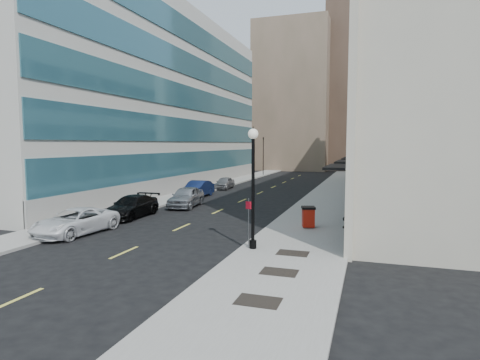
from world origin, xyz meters
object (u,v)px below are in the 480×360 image
Objects in this scene: lamppost at (253,177)px; urn_planter at (347,221)px; car_silver_sedan at (186,197)px; car_black_pickup at (131,207)px; car_blue_sedan at (197,189)px; car_grey_sedan at (224,183)px; car_white_van at (76,222)px; trash_bin at (308,216)px; sign_post at (249,215)px; traffic_signal at (263,140)px.

urn_planter is (3.95, 6.04, -2.93)m from lamppost.
car_black_pickup is at bearing -113.46° from car_silver_sedan.
lamppost reaches higher than car_blue_sedan.
car_blue_sedan is 1.19× the size of car_grey_sedan.
car_white_van is at bearing 177.95° from lamppost.
sign_post is (-2.12, -5.10, 0.82)m from trash_bin.
car_grey_sedan is 3.16× the size of trash_bin.
car_black_pickup is 18.43m from car_grey_sedan.
car_blue_sedan is at bearing 142.89° from urn_planter.
car_blue_sedan is at bearing -88.51° from traffic_signal.
car_silver_sedan is at bearing 127.86° from sign_post.
car_blue_sedan is 3.78× the size of trash_bin.
car_black_pickup is at bearing 150.72° from lamppost.
car_black_pickup is at bearing -179.30° from urn_planter.
trash_bin is 6.41m from lamppost.
lamppost is (8.85, -11.17, 2.69)m from car_silver_sedan.
lamppost reaches higher than sign_post.
lamppost is (10.45, -16.93, 2.74)m from car_blue_sedan.
lamppost is 8.06× the size of urn_planter.
car_black_pickup is 1.09× the size of car_blue_sedan.
sign_post is at bearing -70.03° from car_grey_sedan.
car_black_pickup is 12.29m from lamppost.
car_white_van is 0.90× the size of lamppost.
traffic_signal reaches higher than urn_planter.
car_grey_sedan is (-1.60, 13.12, -0.15)m from car_silver_sedan.
car_silver_sedan is at bearing 135.86° from trash_bin.
sign_post is at bearing 128.27° from lamppost.
car_grey_sedan is 1.70× the size of sign_post.
sign_post is (10.10, -5.42, 0.90)m from car_black_pickup.
traffic_signal reaches higher than lamppost.
traffic_signal is 45.38m from lamppost.
car_silver_sedan is 14.50m from lamppost.
trash_bin is at bearing -59.90° from car_grey_sedan.
car_silver_sedan is 5.98m from car_blue_sedan.
car_white_van is 10.82m from lamppost.
traffic_signal is 1.36× the size of car_black_pickup.
traffic_signal reaches higher than car_blue_sedan.
car_silver_sedan is 13.71m from sign_post.
trash_bin is (10.62, -5.63, -0.00)m from car_silver_sedan.
lamppost is (11.15, -43.93, -2.21)m from traffic_signal.
lamppost is at bearing -52.26° from sign_post.
car_blue_sedan is (0.00, 11.07, 0.03)m from car_black_pickup.
lamppost is (10.45, -5.86, 2.77)m from car_black_pickup.
trash_bin is at bearing 72.30° from lamppost.
sign_post is at bearing -76.05° from traffic_signal.
sign_post is at bearing -128.72° from trash_bin.
car_grey_sedan is (0.00, 18.43, -0.08)m from car_black_pickup.
car_grey_sedan reaches higher than urn_planter.
trash_bin is 5.58m from sign_post.
car_black_pickup is 14.40m from urn_planter.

